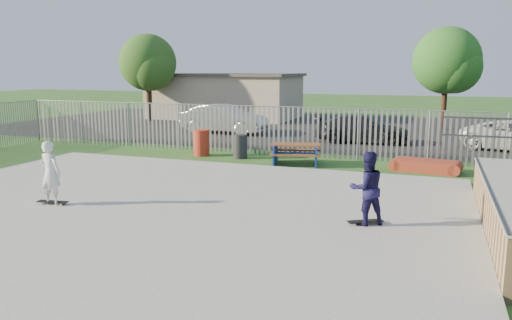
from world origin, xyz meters
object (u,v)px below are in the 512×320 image
(funbox, at_px, (426,166))
(tree_mid, at_px, (447,61))
(picnic_table, at_px, (296,154))
(skater_white, at_px, (51,173))
(car_silver, at_px, (224,119))
(tree_left, at_px, (148,63))
(trash_bin_grey, at_px, (240,146))
(skater_navy, at_px, (367,188))
(car_dark, at_px, (362,129))
(trash_bin_red, at_px, (201,143))

(funbox, relative_size, tree_mid, 0.35)
(picnic_table, relative_size, skater_white, 1.30)
(car_silver, relative_size, tree_left, 0.82)
(trash_bin_grey, height_order, skater_white, skater_white)
(car_silver, relative_size, skater_navy, 2.96)
(car_silver, bearing_deg, car_dark, -94.54)
(skater_white, bearing_deg, tree_left, -62.26)
(trash_bin_red, bearing_deg, car_silver, 106.00)
(trash_bin_red, relative_size, tree_left, 0.18)
(trash_bin_red, xyz_separation_m, tree_left, (-9.28, 11.08, 3.38))
(picnic_table, xyz_separation_m, skater_white, (-4.12, -8.01, 0.56))
(car_dark, bearing_deg, trash_bin_grey, 139.80)
(tree_mid, bearing_deg, trash_bin_grey, -120.69)
(skater_navy, bearing_deg, trash_bin_grey, -83.51)
(tree_left, bearing_deg, trash_bin_grey, -45.28)
(trash_bin_red, relative_size, car_silver, 0.22)
(trash_bin_red, relative_size, tree_mid, 0.18)
(trash_bin_red, height_order, skater_navy, skater_navy)
(car_dark, distance_m, tree_left, 16.20)
(tree_left, bearing_deg, trash_bin_red, -50.06)
(car_dark, bearing_deg, car_silver, 76.35)
(trash_bin_grey, xyz_separation_m, car_silver, (-3.67, 6.88, 0.33))
(funbox, xyz_separation_m, tree_left, (-18.01, 11.38, 3.71))
(trash_bin_grey, bearing_deg, car_dark, 55.61)
(trash_bin_grey, relative_size, skater_navy, 0.59)
(skater_navy, bearing_deg, car_silver, -88.09)
(trash_bin_red, distance_m, trash_bin_grey, 1.71)
(car_silver, relative_size, car_dark, 1.06)
(skater_navy, distance_m, skater_white, 7.70)
(picnic_table, height_order, tree_left, tree_left)
(picnic_table, xyz_separation_m, trash_bin_grey, (-2.44, 0.53, 0.08))
(skater_navy, relative_size, skater_white, 1.00)
(tree_left, distance_m, skater_white, 21.92)
(picnic_table, relative_size, funbox, 1.00)
(trash_bin_red, height_order, tree_left, tree_left)
(skater_white, bearing_deg, tree_mid, -111.15)
(car_dark, bearing_deg, tree_left, 64.81)
(trash_bin_red, xyz_separation_m, skater_navy, (7.65, -7.53, 0.43))
(trash_bin_grey, bearing_deg, trash_bin_red, 179.68)
(skater_white, bearing_deg, trash_bin_red, -87.48)
(picnic_table, bearing_deg, trash_bin_grey, 155.86)
(trash_bin_red, xyz_separation_m, skater_white, (0.02, -8.55, 0.43))
(car_silver, distance_m, tree_left, 8.99)
(tree_left, bearing_deg, skater_navy, -47.72)
(trash_bin_grey, xyz_separation_m, skater_white, (-1.69, -8.54, 0.48))
(picnic_table, bearing_deg, car_silver, 117.68)
(trash_bin_red, height_order, car_silver, car_silver)
(tree_left, bearing_deg, skater_white, -64.66)
(trash_bin_grey, bearing_deg, tree_left, 134.72)
(car_dark, height_order, skater_navy, skater_navy)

